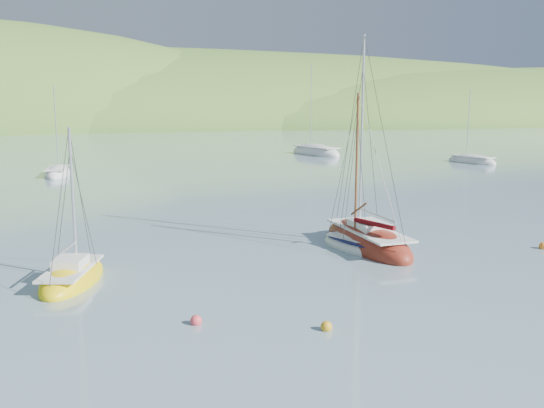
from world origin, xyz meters
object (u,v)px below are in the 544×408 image
object	(u,v)px
distant_sloop_d	(472,161)
sloop_red	(367,243)
sailboat_yellow	(72,278)
daysailer_white	(364,247)
distant_sloop_a	(58,174)
distant_sloop_b	(316,153)

from	to	relation	value
distant_sloop_d	sloop_red	bearing A→B (deg)	-148.34
sloop_red	sailboat_yellow	world-z (taller)	sloop_red
sloop_red	sailboat_yellow	size ratio (longest dim) A/B	1.66
sloop_red	distant_sloop_d	xyz separation A→B (m)	(28.97, 33.83, -0.05)
sailboat_yellow	daysailer_white	bearing A→B (deg)	22.23
distant_sloop_a	distant_sloop_b	distance (m)	34.80
sailboat_yellow	distant_sloop_a	size ratio (longest dim) A/B	0.74
daysailer_white	sailboat_yellow	size ratio (longest dim) A/B	1.20
sailboat_yellow	distant_sloop_a	world-z (taller)	distant_sloop_a
daysailer_white	sloop_red	distance (m)	0.87
sailboat_yellow	distant_sloop_b	size ratio (longest dim) A/B	0.53
sailboat_yellow	distant_sloop_d	distance (m)	56.32
sloop_red	distant_sloop_a	world-z (taller)	sloop_red
distant_sloop_d	sailboat_yellow	bearing A→B (deg)	-158.07
distant_sloop_a	distant_sloop_b	xyz separation A→B (m)	(31.97, 13.76, 0.04)
sailboat_yellow	distant_sloop_b	xyz separation A→B (m)	(29.28, 50.76, 0.04)
sloop_red	distant_sloop_d	distance (m)	44.55
sailboat_yellow	distant_sloop_a	xyz separation A→B (m)	(-2.69, 37.00, -0.00)
sloop_red	daysailer_white	bearing A→B (deg)	-128.32
distant_sloop_a	distant_sloop_b	bearing A→B (deg)	27.36
daysailer_white	sailboat_yellow	distance (m)	13.93
sloop_red	sailboat_yellow	bearing A→B (deg)	-173.92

